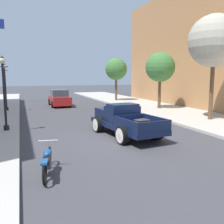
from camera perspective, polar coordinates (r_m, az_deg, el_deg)
name	(u,v)px	position (r m, az deg, el deg)	size (l,w,h in m)	color
ground_plane	(119,138)	(11.80, 1.75, -6.19)	(140.00, 140.00, 0.00)	#3D3D42
hotrod_truck_navy	(123,120)	(12.45, 2.60, -1.87)	(2.53, 5.06, 1.58)	#0F1938
motorcycle_parked	(47,160)	(7.75, -14.91, -10.88)	(0.69, 2.09, 0.93)	black
car_background_red	(59,98)	(25.09, -12.18, 3.12)	(1.88, 4.30, 1.65)	#AD1E1E
street_lamp_near	(4,88)	(13.80, -23.92, 5.24)	(0.50, 0.32, 3.85)	black
street_lamp_far	(5,83)	(22.13, -23.66, 6.14)	(0.50, 0.32, 3.85)	black
street_tree_nearest	(214,41)	(17.34, 22.78, 14.99)	(3.31, 3.31, 6.68)	brown
street_tree_second	(160,67)	(22.04, 11.17, 10.18)	(2.57, 2.57, 4.89)	brown
street_tree_third	(116,69)	(29.01, 0.98, 9.95)	(2.55, 2.55, 4.94)	brown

